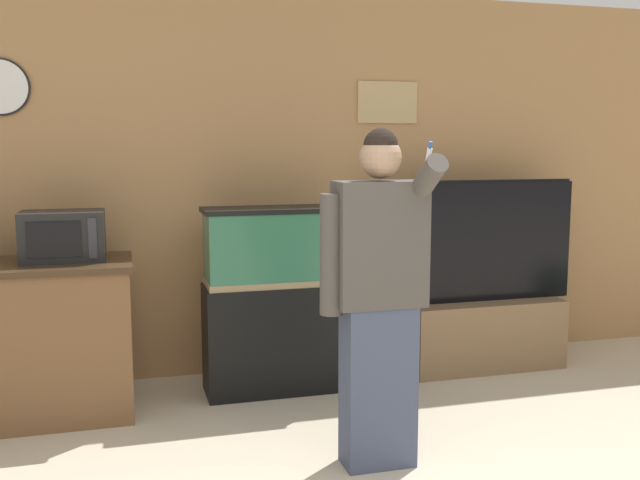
% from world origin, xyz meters
% --- Properties ---
extents(wall_back_paneled, '(10.00, 0.08, 2.60)m').
position_xyz_m(wall_back_paneled, '(-0.00, 2.99, 1.30)').
color(wall_back_paneled, '#A87A4C').
rests_on(wall_back_paneled, ground_plane).
extents(counter_island, '(1.35, 0.64, 0.91)m').
position_xyz_m(counter_island, '(-1.42, 2.44, 0.45)').
color(counter_island, brown).
rests_on(counter_island, ground_plane).
extents(microwave, '(0.46, 0.33, 0.28)m').
position_xyz_m(microwave, '(-1.12, 2.48, 1.05)').
color(microwave, black).
rests_on(microwave, counter_island).
extents(aquarium_on_stand, '(0.97, 0.37, 1.18)m').
position_xyz_m(aquarium_on_stand, '(0.16, 2.51, 0.59)').
color(aquarium_on_stand, black).
rests_on(aquarium_on_stand, ground_plane).
extents(tv_on_stand, '(1.34, 0.40, 1.33)m').
position_xyz_m(tv_on_stand, '(1.63, 2.58, 0.39)').
color(tv_on_stand, brown).
rests_on(tv_on_stand, ground_plane).
extents(person_standing, '(0.52, 0.39, 1.64)m').
position_xyz_m(person_standing, '(0.37, 1.32, 0.86)').
color(person_standing, '#424C66').
rests_on(person_standing, ground_plane).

